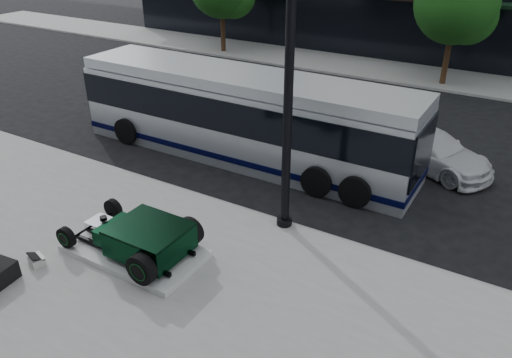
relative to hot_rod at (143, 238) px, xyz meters
The scene contains 9 objects.
ground 5.62m from the hot_rod, 69.51° to the left, with size 120.00×120.00×0.00m, color black.
sidewalk_far 19.34m from the hot_rod, 84.20° to the left, with size 70.00×4.00×0.12m, color gray.
street_trees 18.81m from the hot_rod, 80.39° to the left, with size 29.80×3.80×5.70m.
display_plinth 0.60m from the hot_rod, behind, with size 3.40×1.80×0.15m, color silver.
hot_rod is the anchor object (origin of this frame).
info_plaque 2.57m from the hot_rod, 143.11° to the right, with size 0.47×0.40×0.31m.
lamppost 4.72m from the hot_rod, 54.00° to the left, with size 0.41×0.41×7.47m.
transit_bus 6.52m from the hot_rod, 100.57° to the left, with size 12.12×2.88×2.92m.
white_sedan 9.89m from the hot_rod, 62.48° to the left, with size 1.75×4.31×1.25m, color white.
Camera 1 is at (5.35, -12.25, 7.46)m, focal length 35.00 mm.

